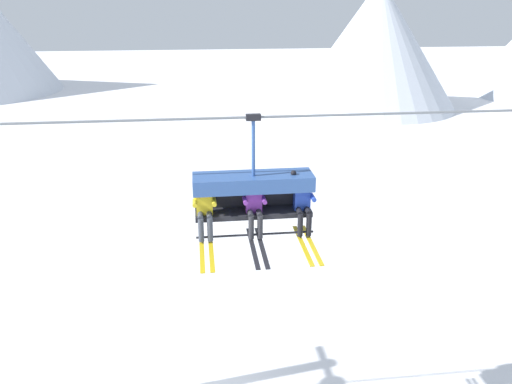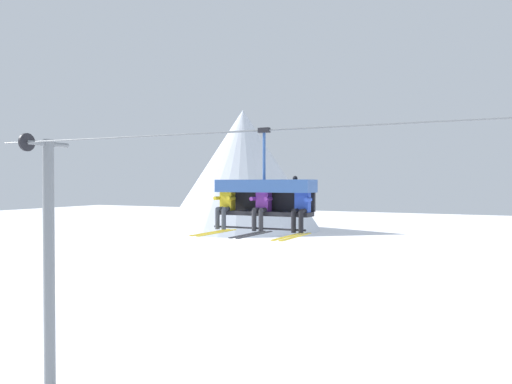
% 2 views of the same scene
% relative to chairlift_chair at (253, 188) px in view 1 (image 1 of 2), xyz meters
% --- Properties ---
extents(mountain_peak_central, '(16.03, 16.03, 11.80)m').
position_rel_chairlift_chair_xyz_m(mountain_peak_central, '(16.26, 38.63, -0.61)').
color(mountain_peak_central, silver).
rests_on(mountain_peak_central, ground_plane).
extents(lift_cable, '(18.65, 0.05, 0.05)m').
position_rel_chairlift_chair_xyz_m(lift_cable, '(0.27, -0.07, 1.46)').
color(lift_cable, slate).
extents(chairlift_chair, '(2.39, 0.74, 2.38)m').
position_rel_chairlift_chair_xyz_m(chairlift_chair, '(0.00, 0.00, 0.00)').
color(chairlift_chair, '#232328').
extents(skier_yellow, '(0.46, 1.70, 1.23)m').
position_rel_chairlift_chair_xyz_m(skier_yellow, '(-0.98, -0.22, -0.29)').
color(skier_yellow, yellow).
extents(skier_purple, '(0.46, 1.70, 1.23)m').
position_rel_chairlift_chair_xyz_m(skier_purple, '(-0.00, -0.22, -0.29)').
color(skier_purple, purple).
extents(skier_blue, '(0.48, 1.70, 1.34)m').
position_rel_chairlift_chair_xyz_m(skier_blue, '(0.98, -0.21, -0.27)').
color(skier_blue, '#2847B7').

